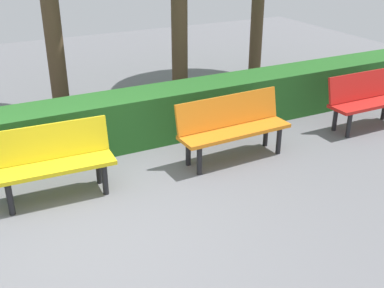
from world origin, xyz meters
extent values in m
plane|color=slate|center=(0.00, 0.00, 0.00)|extent=(19.30, 19.30, 0.00)
cube|color=red|center=(-4.75, -0.78, 0.41)|extent=(1.36, 0.42, 0.05)
cube|color=red|center=(-4.75, -0.97, 0.65)|extent=(1.36, 0.14, 0.42)
cylinder|color=black|center=(-5.28, -0.92, 0.20)|extent=(0.07, 0.07, 0.39)
cylinder|color=black|center=(-4.22, -0.63, 0.20)|extent=(0.07, 0.07, 0.39)
cylinder|color=black|center=(-4.22, -0.93, 0.20)|extent=(0.07, 0.07, 0.39)
cube|color=orange|center=(-2.29, -0.78, 0.41)|extent=(1.59, 0.47, 0.05)
cube|color=orange|center=(-2.28, -0.97, 0.65)|extent=(1.59, 0.18, 0.42)
cylinder|color=black|center=(-2.93, -0.65, 0.20)|extent=(0.07, 0.07, 0.39)
cylinder|color=black|center=(-2.93, -0.95, 0.20)|extent=(0.07, 0.07, 0.39)
cylinder|color=black|center=(-1.65, -0.61, 0.20)|extent=(0.07, 0.07, 0.39)
cylinder|color=black|center=(-1.64, -0.91, 0.20)|extent=(0.07, 0.07, 0.39)
cube|color=yellow|center=(0.11, -0.86, 0.41)|extent=(1.39, 0.48, 0.05)
cube|color=yellow|center=(0.10, -1.05, 0.65)|extent=(1.37, 0.17, 0.42)
cylinder|color=black|center=(-0.42, -0.68, 0.20)|extent=(0.07, 0.07, 0.39)
cylinder|color=black|center=(-0.44, -0.98, 0.20)|extent=(0.07, 0.07, 0.39)
cylinder|color=black|center=(0.65, -0.73, 0.20)|extent=(0.07, 0.07, 0.39)
cylinder|color=black|center=(0.64, -1.03, 0.20)|extent=(0.07, 0.07, 0.39)
cube|color=#266023|center=(-1.09, -1.93, 0.38)|extent=(15.30, 0.67, 0.75)
cylinder|color=brown|center=(-4.66, -3.83, 1.24)|extent=(0.25, 0.25, 2.48)
cylinder|color=brown|center=(-2.68, -3.29, 1.29)|extent=(0.28, 0.28, 2.57)
cylinder|color=brown|center=(-0.61, -3.72, 1.46)|extent=(0.29, 0.29, 2.93)
camera|label=1|loc=(0.92, 4.21, 2.95)|focal=44.70mm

